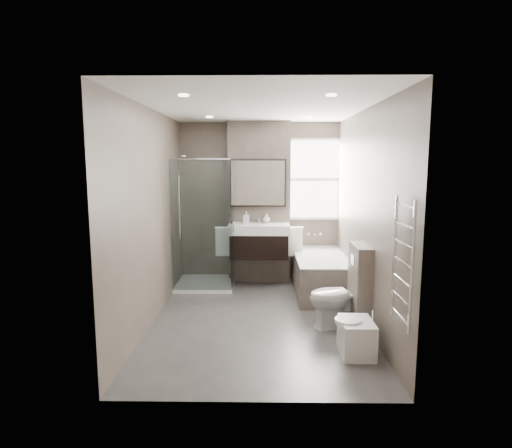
{
  "coord_description": "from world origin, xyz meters",
  "views": [
    {
      "loc": [
        0.05,
        -5.18,
        1.97
      ],
      "look_at": [
        -0.03,
        0.15,
        1.19
      ],
      "focal_mm": 30.0,
      "sensor_mm": 36.0,
      "label": 1
    }
  ],
  "objects_px": {
    "bathtub": "(320,272)",
    "toilet": "(339,296)",
    "vanity": "(259,240)",
    "bidet": "(356,337)"
  },
  "relations": [
    {
      "from": "bidet",
      "to": "toilet",
      "type": "bearing_deg",
      "value": 93.36
    },
    {
      "from": "bathtub",
      "to": "bidet",
      "type": "height_order",
      "value": "bathtub"
    },
    {
      "from": "bathtub",
      "to": "vanity",
      "type": "bearing_deg",
      "value": 160.63
    },
    {
      "from": "bathtub",
      "to": "bidet",
      "type": "xyz_separation_m",
      "value": [
        0.09,
        -2.1,
        -0.12
      ]
    },
    {
      "from": "vanity",
      "to": "bidet",
      "type": "distance_m",
      "value": 2.68
    },
    {
      "from": "bathtub",
      "to": "bidet",
      "type": "distance_m",
      "value": 2.1
    },
    {
      "from": "vanity",
      "to": "bidet",
      "type": "relative_size",
      "value": 2.01
    },
    {
      "from": "toilet",
      "to": "bidet",
      "type": "distance_m",
      "value": 0.79
    },
    {
      "from": "vanity",
      "to": "bathtub",
      "type": "relative_size",
      "value": 0.59
    },
    {
      "from": "bathtub",
      "to": "toilet",
      "type": "height_order",
      "value": "toilet"
    }
  ]
}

